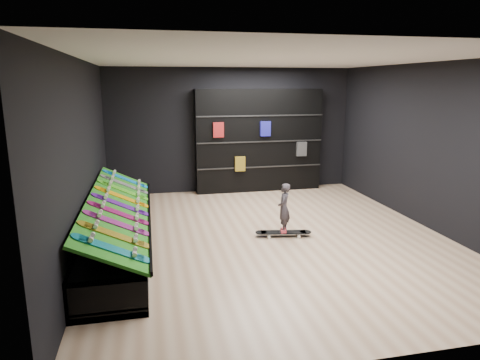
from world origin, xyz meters
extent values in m
cube|color=tan|center=(0.00, 0.00, 0.00)|extent=(6.00, 7.00, 0.01)
cube|color=white|center=(0.00, 0.00, 3.00)|extent=(6.00, 7.00, 0.01)
cube|color=black|center=(0.00, 3.50, 1.50)|extent=(6.00, 0.02, 3.00)
cube|color=black|center=(0.00, -3.50, 1.50)|extent=(6.00, 0.02, 3.00)
cube|color=black|center=(-3.00, 0.00, 1.50)|extent=(0.02, 7.00, 3.00)
cube|color=black|center=(3.00, 0.00, 1.50)|extent=(0.02, 7.00, 3.00)
cube|color=#175D0E|center=(-2.50, 0.00, 0.71)|extent=(0.92, 4.50, 0.46)
cube|color=black|center=(0.65, 3.32, 1.25)|extent=(3.12, 0.36, 2.49)
imported|color=black|center=(0.23, -0.03, 0.35)|extent=(0.21, 0.24, 0.52)
camera|label=1|loc=(-2.02, -6.80, 2.62)|focal=32.00mm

